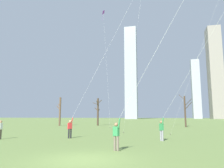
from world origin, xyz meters
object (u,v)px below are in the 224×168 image
(kite_flyer_foreground_left_blue, at_px, (175,104))
(bare_tree_far_right_edge, at_px, (60,111))
(distant_kite_high_overhead_purple, at_px, (104,19))
(bystander_strolling_midfield, at_px, (0,129))
(bare_tree_center, at_px, (185,111))
(bare_tree_left_of_center, at_px, (98,111))
(kite_flyer_far_back_pink, at_px, (145,80))
(kite_flyer_foreground_right_white, at_px, (94,79))

(kite_flyer_foreground_left_blue, distance_m, bare_tree_far_right_edge, 31.86)
(distant_kite_high_overhead_purple, relative_size, bare_tree_far_right_edge, 4.41)
(bystander_strolling_midfield, bearing_deg, bare_tree_far_right_edge, 105.23)
(kite_flyer_foreground_left_blue, relative_size, bystander_strolling_midfield, 7.35)
(bare_tree_center, relative_size, bare_tree_left_of_center, 1.04)
(bystander_strolling_midfield, height_order, bare_tree_center, bare_tree_center)
(distant_kite_high_overhead_purple, xyz_separation_m, bare_tree_center, (15.93, -2.11, -20.22))
(bare_tree_far_right_edge, bearing_deg, bare_tree_left_of_center, 22.85)
(kite_flyer_foreground_left_blue, bearing_deg, distant_kite_high_overhead_purple, 116.66)
(bare_tree_far_right_edge, distance_m, bare_tree_left_of_center, 7.83)
(kite_flyer_far_back_pink, distance_m, distant_kite_high_overhead_purple, 37.96)
(distant_kite_high_overhead_purple, xyz_separation_m, bare_tree_far_right_edge, (-8.63, -2.25, -20.11))
(kite_flyer_foreground_right_white, height_order, bare_tree_far_right_edge, kite_flyer_foreground_right_white)
(bare_tree_left_of_center, bearing_deg, bare_tree_center, -9.51)
(kite_flyer_foreground_left_blue, bearing_deg, bare_tree_center, 82.72)
(bystander_strolling_midfield, distance_m, bare_tree_left_of_center, 27.74)
(bare_tree_center, bearing_deg, kite_flyer_foreground_right_white, -117.59)
(kite_flyer_foreground_right_white, relative_size, kite_flyer_foreground_left_blue, 1.79)
(kite_flyer_foreground_right_white, bearing_deg, bare_tree_left_of_center, 105.80)
(bystander_strolling_midfield, distance_m, bare_tree_far_right_edge, 25.60)
(distant_kite_high_overhead_purple, xyz_separation_m, bare_tree_left_of_center, (-1.42, 0.79, -20.14))
(bare_tree_far_right_edge, bearing_deg, distant_kite_high_overhead_purple, 14.60)
(kite_flyer_foreground_left_blue, relative_size, bare_tree_far_right_edge, 2.05)
(kite_flyer_far_back_pink, relative_size, bystander_strolling_midfield, 10.19)
(bare_tree_far_right_edge, distance_m, bare_tree_center, 24.56)
(bare_tree_center, bearing_deg, bare_tree_left_of_center, 170.49)
(kite_flyer_far_back_pink, relative_size, bare_tree_center, 2.77)
(bystander_strolling_midfield, bearing_deg, kite_flyer_foreground_right_white, 30.68)
(kite_flyer_far_back_pink, height_order, bare_tree_far_right_edge, kite_flyer_far_back_pink)
(kite_flyer_foreground_right_white, bearing_deg, distant_kite_high_overhead_purple, 102.97)
(distant_kite_high_overhead_purple, bearing_deg, kite_flyer_foreground_right_white, -77.03)
(bare_tree_center, bearing_deg, kite_flyer_foreground_left_blue, -97.28)
(kite_flyer_far_back_pink, relative_size, bare_tree_left_of_center, 2.89)
(bare_tree_far_right_edge, xyz_separation_m, bare_tree_left_of_center, (7.22, 3.04, -0.03))
(kite_flyer_far_back_pink, xyz_separation_m, bare_tree_center, (4.97, 28.80, -1.11))
(distant_kite_high_overhead_purple, height_order, bare_tree_far_right_edge, distant_kite_high_overhead_purple)
(bare_tree_left_of_center, bearing_deg, bystander_strolling_midfield, -91.07)
(kite_flyer_foreground_left_blue, relative_size, bare_tree_center, 2.00)
(kite_flyer_foreground_left_blue, xyz_separation_m, bare_tree_center, (3.02, 23.60, 0.01))
(kite_flyer_far_back_pink, distance_m, bystander_strolling_midfield, 13.88)
(kite_flyer_far_back_pink, xyz_separation_m, distant_kite_high_overhead_purple, (-10.96, 30.92, 19.11))
(kite_flyer_foreground_right_white, distance_m, kite_flyer_foreground_left_blue, 8.75)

